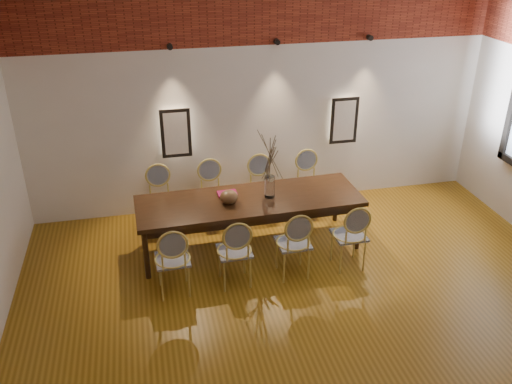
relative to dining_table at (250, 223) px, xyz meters
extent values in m
cube|color=#916518|center=(0.46, -2.20, -0.39)|extent=(7.00, 7.00, 0.02)
cube|color=silver|center=(0.46, 1.35, 1.62)|extent=(7.00, 0.10, 4.00)
cube|color=#FFEAC6|center=(-0.84, 1.25, 0.93)|extent=(0.36, 0.06, 0.66)
cube|color=#FFEAC6|center=(1.76, 1.25, 0.93)|extent=(0.36, 0.06, 0.66)
cylinder|color=black|center=(-0.84, 1.22, 2.17)|extent=(0.08, 0.10, 0.08)
cylinder|color=black|center=(0.66, 1.22, 2.17)|extent=(0.08, 0.10, 0.08)
cylinder|color=black|center=(2.06, 1.22, 2.17)|extent=(0.08, 0.10, 0.08)
cube|color=black|center=(0.00, 0.00, 0.00)|extent=(3.04, 1.06, 0.75)
cylinder|color=silver|center=(0.28, 0.01, 0.53)|extent=(0.14, 0.14, 0.30)
ellipsoid|color=brown|center=(-0.29, -0.06, 0.46)|extent=(0.24, 0.24, 0.18)
cube|color=maroon|center=(-0.27, 0.19, 0.39)|extent=(0.27, 0.19, 0.03)
camera|label=1|loc=(-1.30, -6.29, 3.72)|focal=38.00mm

